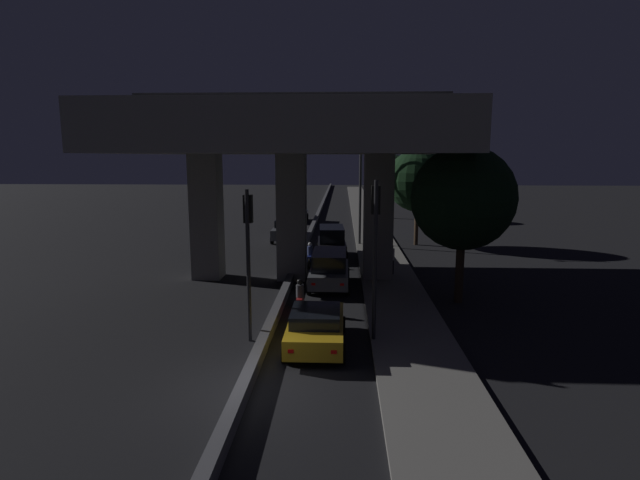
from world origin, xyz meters
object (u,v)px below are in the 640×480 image
Objects in this scene: motorcycle_blue_filtering_mid at (310,256)px; traffic_light_left_of_median at (248,239)px; car_grey_second at (329,268)px; car_dark_blue_second_oncoming at (297,211)px; motorcycle_red_filtering_near at (300,299)px; car_taxi_yellow_lead at (316,326)px; traffic_light_right_of_median at (375,234)px; pedestrian_on_sidewalk at (391,259)px; street_lamp at (355,176)px; car_black_third at (332,241)px; car_grey_lead_oncoming at (286,230)px.

traffic_light_left_of_median is at bearing 175.85° from motorcycle_blue_filtering_mid.
car_grey_second reaches higher than motorcycle_blue_filtering_mid.
car_dark_blue_second_oncoming is 29.25m from motorcycle_red_filtering_near.
traffic_light_left_of_median is 1.26× the size of car_taxi_yellow_lead.
traffic_light_right_of_median is at bearing 12.17° from car_dark_blue_second_oncoming.
pedestrian_on_sidewalk is (3.27, 2.34, -0.01)m from car_grey_second.
motorcycle_blue_filtering_mid is (1.32, 11.92, -3.00)m from traffic_light_left_of_median.
traffic_light_right_of_median is 2.95× the size of motorcycle_blue_filtering_mid.
car_taxi_yellow_lead is 2.20× the size of motorcycle_blue_filtering_mid.
car_taxi_yellow_lead is at bearing -13.07° from traffic_light_left_of_median.
car_black_third is at bearing -109.59° from street_lamp.
car_black_third is at bearing 124.07° from pedestrian_on_sidewalk.
motorcycle_red_filtering_near is 7.94m from pedestrian_on_sidewalk.
car_black_third reaches higher than pedestrian_on_sidewalk.
traffic_light_left_of_median is 4.31m from traffic_light_right_of_median.
car_dark_blue_second_oncoming is 2.45× the size of motorcycle_red_filtering_near.
motorcycle_red_filtering_near is at bearing -99.29° from street_lamp.
street_lamp is at bearing -19.26° from motorcycle_blue_filtering_mid.
street_lamp is at bearing -8.34° from motorcycle_red_filtering_near.
car_taxi_yellow_lead is at bearing 176.54° from car_black_third.
traffic_light_left_of_median is at bearing -102.17° from street_lamp.
traffic_light_left_of_median is at bearing 167.43° from car_black_third.
car_black_third is 2.96m from motorcycle_blue_filtering_mid.
car_grey_lead_oncoming is (-5.39, 20.72, -3.00)m from traffic_light_right_of_median.
car_black_third is 17.99m from car_dark_blue_second_oncoming.
motorcycle_red_filtering_near is (-1.04, -11.53, -0.42)m from car_black_third.
car_grey_lead_oncoming is 2.22× the size of motorcycle_blue_filtering_mid.
traffic_light_right_of_median is 1.32× the size of car_black_third.
pedestrian_on_sidewalk is at bearing -54.01° from car_grey_second.
traffic_light_right_of_median is 10.22m from pedestrian_on_sidewalk.
car_taxi_yellow_lead is at bearing -164.69° from traffic_light_right_of_median.
car_grey_lead_oncoming is (-3.66, 13.37, -0.13)m from car_grey_second.
pedestrian_on_sidewalk is at bearing -148.65° from car_black_third.
car_taxi_yellow_lead is 0.96× the size of car_grey_second.
car_dark_blue_second_oncoming is at bearing -178.28° from car_grey_lead_oncoming.
street_lamp is 4.69× the size of motorcycle_red_filtering_near.
car_taxi_yellow_lead is at bearing 8.63° from car_dark_blue_second_oncoming.
car_grey_second is at bearing 103.26° from traffic_light_right_of_median.
pedestrian_on_sidewalk is (3.51, 10.23, 0.22)m from car_taxi_yellow_lead.
car_black_third is at bearing 14.50° from car_dark_blue_second_oncoming.
traffic_light_left_of_median is 15.03m from car_black_third.
traffic_light_right_of_median is at bearing -99.02° from pedestrian_on_sidewalk.
car_black_third is at bearing -4.23° from motorcycle_red_filtering_near.
car_grey_second is at bearing -13.31° from motorcycle_red_filtering_near.
traffic_light_right_of_median is at bearing -136.35° from motorcycle_red_filtering_near.
car_black_third is 7.12m from car_grey_lead_oncoming.
traffic_light_right_of_median is (4.31, -0.00, 0.20)m from traffic_light_left_of_median.
traffic_light_right_of_median is 21.62m from car_grey_lead_oncoming.
car_dark_blue_second_oncoming reaches higher than car_grey_lead_oncoming.
street_lamp reaches higher than motorcycle_blue_filtering_mid.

